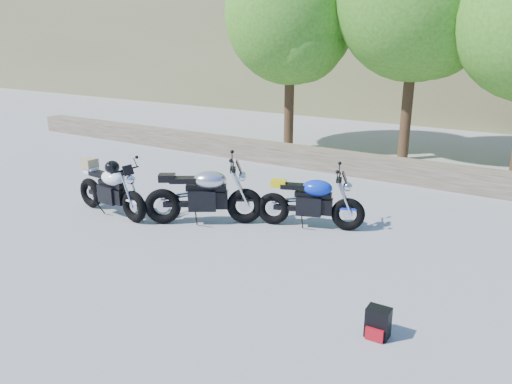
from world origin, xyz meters
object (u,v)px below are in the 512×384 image
at_px(silver_bike, 204,196).
at_px(blue_bike, 311,202).
at_px(backpack, 378,323).
at_px(white_bike, 110,188).

bearing_deg(silver_bike, blue_bike, -6.73).
bearing_deg(backpack, white_bike, 166.35).
bearing_deg(silver_bike, backpack, -58.16).
relative_size(blue_bike, backpack, 5.19).
relative_size(white_bike, blue_bike, 1.04).
xyz_separation_m(white_bike, blue_bike, (3.48, 1.37, -0.06)).
bearing_deg(white_bike, silver_bike, 23.45).
height_order(white_bike, blue_bike, white_bike).
height_order(white_bike, backpack, white_bike).
distance_m(white_bike, blue_bike, 3.74).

